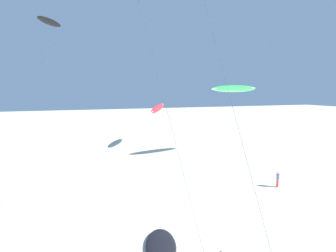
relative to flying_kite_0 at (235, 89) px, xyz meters
The scene contains 5 objects.
flying_kite_0 is the anchor object (origin of this frame).
flying_kite_1 14.37m from the flying_kite_0, 125.77° to the left, with size 5.31×10.43×7.71m.
flying_kite_2 33.34m from the flying_kite_0, 144.23° to the left, with size 4.43×11.57×22.31m.
grounded_kite_1 27.73m from the flying_kite_0, 132.91° to the right, with size 2.92×4.41×0.32m.
person_mid_field 16.08m from the flying_kite_0, 103.67° to the right, with size 0.48×0.30×1.62m.
Camera 1 is at (-3.72, 6.97, 9.76)m, focal length 28.78 mm.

